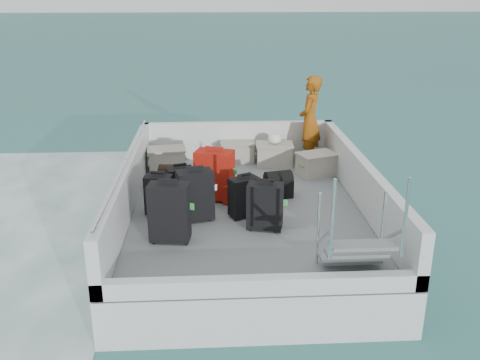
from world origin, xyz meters
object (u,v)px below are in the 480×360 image
object	(u,v)px
suitcase_4	(195,196)
crate_3	(317,165)
suitcase_5	(215,175)
suitcase_7	(244,197)
passenger	(310,120)
crate_0	(167,160)
suitcase_8	(251,192)
suitcase_2	(181,186)
crate_2	(274,155)
suitcase_6	(265,207)
crate_1	(237,152)
suitcase_0	(169,213)
suitcase_1	(159,195)

from	to	relation	value
suitcase_4	crate_3	size ratio (longest dim) A/B	1.19
suitcase_5	suitcase_7	distance (m)	0.81
suitcase_5	passenger	bearing A→B (deg)	61.61
crate_0	crate_3	bearing A→B (deg)	-8.85
suitcase_8	suitcase_7	bearing A→B (deg)	-178.09
suitcase_5	suitcase_7	size ratio (longest dim) A/B	1.34
suitcase_2	crate_2	distance (m)	2.40
suitcase_4	suitcase_7	world-z (taller)	suitcase_4
suitcase_6	crate_1	distance (m)	3.01
crate_1	suitcase_4	bearing A→B (deg)	-105.27
suitcase_4	suitcase_6	world-z (taller)	suitcase_4
suitcase_2	crate_1	xyz separation A→B (m)	(0.95, 2.03, -0.10)
suitcase_8	crate_1	xyz separation A→B (m)	(-0.11, 2.01, 0.03)
suitcase_4	suitcase_6	bearing A→B (deg)	-34.50
crate_1	crate_0	bearing A→B (deg)	-160.73
suitcase_0	suitcase_2	xyz separation A→B (m)	(0.08, 1.26, -0.11)
suitcase_5	suitcase_6	world-z (taller)	suitcase_5
suitcase_0	suitcase_8	bearing A→B (deg)	55.73
crate_1	suitcase_5	bearing A→B (deg)	-103.32
suitcase_0	crate_3	xyz separation A→B (m)	(2.37, 2.44, -0.21)
suitcase_0	passenger	distance (m)	3.95
crate_1	crate_2	world-z (taller)	crate_2
suitcase_8	suitcase_4	bearing A→B (deg)	143.76
suitcase_7	crate_2	bearing A→B (deg)	45.73
suitcase_4	suitcase_8	bearing A→B (deg)	23.50
suitcase_4	passenger	bearing A→B (deg)	36.89
suitcase_0	suitcase_2	bearing A→B (deg)	93.74
suitcase_7	crate_0	bearing A→B (deg)	93.16
suitcase_2	suitcase_8	bearing A→B (deg)	-17.02
suitcase_5	suitcase_6	bearing A→B (deg)	-42.27
crate_1	crate_2	distance (m)	0.72
suitcase_2	crate_3	xyz separation A→B (m)	(2.29, 1.18, -0.10)
suitcase_4	crate_2	bearing A→B (deg)	45.93
suitcase_0	suitcase_2	size ratio (longest dim) A/B	1.38
suitcase_0	suitcase_7	world-z (taller)	suitcase_0
suitcase_2	passenger	bearing A→B (deg)	21.42
suitcase_8	crate_3	world-z (taller)	crate_3
suitcase_1	crate_3	distance (m)	3.03
suitcase_6	crate_2	world-z (taller)	suitcase_6
suitcase_4	suitcase_5	world-z (taller)	suitcase_5
suitcase_7	crate_3	bearing A→B (deg)	23.96
suitcase_4	suitcase_2	bearing A→B (deg)	97.02
suitcase_2	crate_2	xyz separation A→B (m)	(1.62, 1.77, -0.09)
suitcase_5	suitcase_6	xyz separation A→B (m)	(0.66, -1.12, -0.06)
crate_1	passenger	size ratio (longest dim) A/B	0.37
suitcase_6	passenger	bearing A→B (deg)	82.53
suitcase_0	crate_2	world-z (taller)	suitcase_0
suitcase_1	suitcase_2	world-z (taller)	suitcase_1
suitcase_2	crate_0	bearing A→B (deg)	83.35
suitcase_1	suitcase_7	bearing A→B (deg)	-0.90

